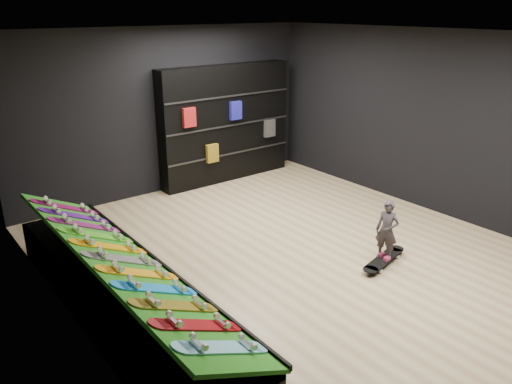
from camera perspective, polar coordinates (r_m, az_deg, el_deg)
floor at (r=7.18m, az=4.16°, el=-7.07°), size 6.00×7.00×0.01m
ceiling at (r=6.38m, az=4.88°, el=17.57°), size 6.00×7.00×0.01m
wall_back at (r=9.43m, az=-10.13°, el=9.07°), size 6.00×0.02×3.00m
wall_left at (r=5.20m, az=-20.82°, el=-1.39°), size 0.02×7.00×3.00m
wall_right at (r=8.88m, az=19.11°, el=7.56°), size 0.02×7.00×3.00m
display_rack at (r=5.87m, az=-15.04°, el=-11.79°), size 0.90×4.50×0.50m
turf_ramp at (r=5.66m, az=-15.00°, el=-7.68°), size 0.92×4.50×0.46m
back_shelving at (r=9.95m, az=-3.50°, el=7.80°), size 2.84×0.33×2.27m
floor_skateboard at (r=7.11m, az=14.40°, el=-7.63°), size 1.00×0.42×0.09m
child at (r=6.98m, az=14.62°, el=-5.49°), size 0.19×0.22×0.50m
display_board_0 at (r=4.22m, az=-3.89°, el=-17.30°), size 0.93×0.22×0.50m
display_board_1 at (r=4.48m, az=-6.73°, el=-14.87°), size 0.93×0.22×0.50m
display_board_2 at (r=4.75m, az=-9.20°, el=-12.69°), size 0.93×0.22×0.50m
display_board_3 at (r=5.04m, az=-11.35°, el=-10.73°), size 0.93×0.22×0.50m
display_board_4 at (r=5.34m, az=-13.24°, el=-8.98°), size 0.93×0.22×0.50m
display_board_5 at (r=5.65m, az=-14.91°, el=-7.41°), size 0.93×0.22×0.50m
display_board_6 at (r=5.97m, az=-16.40°, el=-6.00°), size 0.93×0.22×0.50m
display_board_7 at (r=6.30m, az=-17.72°, el=-4.73°), size 0.93×0.22×0.50m
display_board_8 at (r=6.63m, az=-18.91°, el=-3.58°), size 0.93×0.22×0.50m
display_board_9 at (r=6.97m, az=-19.99°, el=-2.54°), size 0.93×0.22×0.50m
display_board_10 at (r=7.31m, az=-20.96°, el=-1.60°), size 0.93×0.22×0.50m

